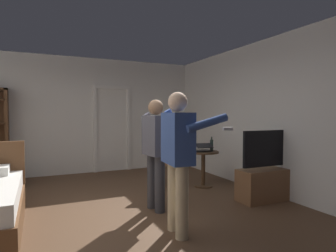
{
  "coord_description": "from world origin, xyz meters",
  "views": [
    {
      "loc": [
        -0.96,
        -3.95,
        1.44
      ],
      "look_at": [
        0.9,
        0.11,
        1.25
      ],
      "focal_mm": 30.61,
      "sensor_mm": 36.0,
      "label": 1
    }
  ],
  "objects_px": {
    "person_striped_shirt": "(156,147)",
    "suitcase_dark": "(6,175)",
    "laptop": "(203,149)",
    "side_table": "(203,163)",
    "person_blue_shirt": "(179,152)",
    "bottle_on_table": "(212,145)",
    "suitcase_small": "(5,177)",
    "tv_flatscreen": "(267,179)",
    "wooden_chair": "(167,160)"
  },
  "relations": [
    {
      "from": "side_table",
      "to": "person_blue_shirt",
      "type": "xyz_separation_m",
      "value": [
        -1.45,
        -1.79,
        0.52
      ]
    },
    {
      "from": "tv_flatscreen",
      "to": "person_blue_shirt",
      "type": "bearing_deg",
      "value": -163.3
    },
    {
      "from": "person_striped_shirt",
      "to": "suitcase_dark",
      "type": "relative_size",
      "value": 2.59
    },
    {
      "from": "side_table",
      "to": "suitcase_small",
      "type": "xyz_separation_m",
      "value": [
        -3.55,
        1.5,
        -0.26
      ]
    },
    {
      "from": "person_blue_shirt",
      "to": "person_striped_shirt",
      "type": "bearing_deg",
      "value": 84.48
    },
    {
      "from": "laptop",
      "to": "wooden_chair",
      "type": "distance_m",
      "value": 0.73
    },
    {
      "from": "tv_flatscreen",
      "to": "person_striped_shirt",
      "type": "distance_m",
      "value": 1.99
    },
    {
      "from": "side_table",
      "to": "laptop",
      "type": "relative_size",
      "value": 1.82
    },
    {
      "from": "tv_flatscreen",
      "to": "side_table",
      "type": "relative_size",
      "value": 1.67
    },
    {
      "from": "wooden_chair",
      "to": "suitcase_small",
      "type": "distance_m",
      "value": 3.16
    },
    {
      "from": "suitcase_small",
      "to": "laptop",
      "type": "bearing_deg",
      "value": -33.86
    },
    {
      "from": "side_table",
      "to": "person_blue_shirt",
      "type": "relative_size",
      "value": 0.41
    },
    {
      "from": "side_table",
      "to": "person_striped_shirt",
      "type": "xyz_separation_m",
      "value": [
        -1.36,
        -0.89,
        0.48
      ]
    },
    {
      "from": "person_striped_shirt",
      "to": "laptop",
      "type": "bearing_deg",
      "value": 32.65
    },
    {
      "from": "person_striped_shirt",
      "to": "tv_flatscreen",
      "type": "bearing_deg",
      "value": -9.65
    },
    {
      "from": "laptop",
      "to": "bottle_on_table",
      "type": "bearing_deg",
      "value": -11.91
    },
    {
      "from": "suitcase_dark",
      "to": "suitcase_small",
      "type": "height_order",
      "value": "suitcase_dark"
    },
    {
      "from": "tv_flatscreen",
      "to": "person_striped_shirt",
      "type": "bearing_deg",
      "value": 170.35
    },
    {
      "from": "laptop",
      "to": "bottle_on_table",
      "type": "height_order",
      "value": "bottle_on_table"
    },
    {
      "from": "bottle_on_table",
      "to": "suitcase_small",
      "type": "xyz_separation_m",
      "value": [
        -3.69,
        1.58,
        -0.62
      ]
    },
    {
      "from": "person_blue_shirt",
      "to": "person_striped_shirt",
      "type": "relative_size",
      "value": 1.03
    },
    {
      "from": "person_blue_shirt",
      "to": "suitcase_dark",
      "type": "bearing_deg",
      "value": 121.71
    },
    {
      "from": "wooden_chair",
      "to": "person_blue_shirt",
      "type": "relative_size",
      "value": 0.58
    },
    {
      "from": "suitcase_dark",
      "to": "side_table",
      "type": "bearing_deg",
      "value": -16.77
    },
    {
      "from": "wooden_chair",
      "to": "bottle_on_table",
      "type": "bearing_deg",
      "value": -19.86
    },
    {
      "from": "wooden_chair",
      "to": "suitcase_dark",
      "type": "bearing_deg",
      "value": 154.2
    },
    {
      "from": "laptop",
      "to": "person_striped_shirt",
      "type": "xyz_separation_m",
      "value": [
        -1.32,
        -0.85,
        0.2
      ]
    },
    {
      "from": "laptop",
      "to": "tv_flatscreen",
      "type": "bearing_deg",
      "value": -65.1
    },
    {
      "from": "side_table",
      "to": "suitcase_dark",
      "type": "bearing_deg",
      "value": 155.71
    },
    {
      "from": "person_blue_shirt",
      "to": "suitcase_dark",
      "type": "relative_size",
      "value": 2.67
    },
    {
      "from": "bottle_on_table",
      "to": "suitcase_dark",
      "type": "bearing_deg",
      "value": 155.49
    },
    {
      "from": "tv_flatscreen",
      "to": "person_striped_shirt",
      "type": "relative_size",
      "value": 0.71
    },
    {
      "from": "tv_flatscreen",
      "to": "suitcase_small",
      "type": "height_order",
      "value": "tv_flatscreen"
    },
    {
      "from": "bottle_on_table",
      "to": "wooden_chair",
      "type": "relative_size",
      "value": 0.29
    },
    {
      "from": "person_blue_shirt",
      "to": "suitcase_small",
      "type": "xyz_separation_m",
      "value": [
        -2.1,
        3.3,
        -0.79
      ]
    },
    {
      "from": "tv_flatscreen",
      "to": "suitcase_dark",
      "type": "xyz_separation_m",
      "value": [
        -4.05,
        2.81,
        -0.12
      ]
    },
    {
      "from": "bottle_on_table",
      "to": "suitcase_small",
      "type": "relative_size",
      "value": 0.46
    },
    {
      "from": "tv_flatscreen",
      "to": "side_table",
      "type": "xyz_separation_m",
      "value": [
        -0.5,
        1.21,
        0.12
      ]
    },
    {
      "from": "suitcase_dark",
      "to": "suitcase_small",
      "type": "xyz_separation_m",
      "value": [
        -0.01,
        -0.1,
        -0.02
      ]
    },
    {
      "from": "bottle_on_table",
      "to": "person_blue_shirt",
      "type": "height_order",
      "value": "person_blue_shirt"
    },
    {
      "from": "side_table",
      "to": "bottle_on_table",
      "type": "bearing_deg",
      "value": -29.74
    },
    {
      "from": "tv_flatscreen",
      "to": "wooden_chair",
      "type": "xyz_separation_m",
      "value": [
        -1.19,
        1.43,
        0.2
      ]
    },
    {
      "from": "wooden_chair",
      "to": "suitcase_dark",
      "type": "xyz_separation_m",
      "value": [
        -2.86,
        1.38,
        -0.32
      ]
    },
    {
      "from": "laptop",
      "to": "suitcase_small",
      "type": "xyz_separation_m",
      "value": [
        -3.52,
        1.55,
        -0.55
      ]
    },
    {
      "from": "side_table",
      "to": "laptop",
      "type": "xyz_separation_m",
      "value": [
        -0.04,
        -0.04,
        0.28
      ]
    },
    {
      "from": "side_table",
      "to": "wooden_chair",
      "type": "height_order",
      "value": "wooden_chair"
    },
    {
      "from": "wooden_chair",
      "to": "person_blue_shirt",
      "type": "distance_m",
      "value": 2.2
    },
    {
      "from": "person_striped_shirt",
      "to": "suitcase_small",
      "type": "distance_m",
      "value": 3.33
    },
    {
      "from": "bottle_on_table",
      "to": "person_blue_shirt",
      "type": "xyz_separation_m",
      "value": [
        -1.59,
        -1.71,
        0.17
      ]
    },
    {
      "from": "laptop",
      "to": "person_blue_shirt",
      "type": "height_order",
      "value": "person_blue_shirt"
    }
  ]
}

